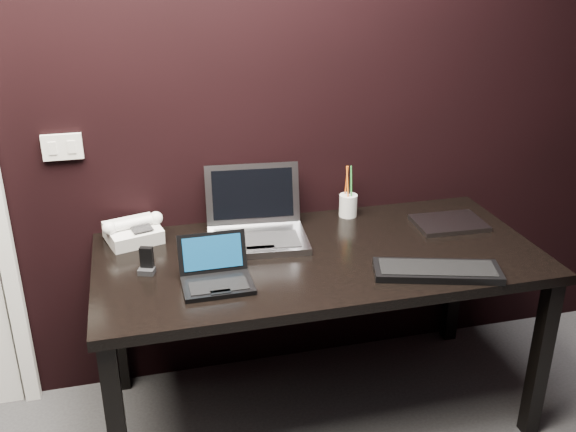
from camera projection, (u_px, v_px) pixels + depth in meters
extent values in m
plane|color=black|center=(220.00, 91.00, 2.54)|extent=(4.00, 0.00, 4.00)
cube|color=silver|center=(62.00, 147.00, 2.46)|extent=(0.15, 0.02, 0.10)
cube|color=silver|center=(52.00, 148.00, 2.44)|extent=(0.03, 0.01, 0.05)
cube|color=silver|center=(72.00, 147.00, 2.46)|extent=(0.03, 0.01, 0.05)
cube|color=black|center=(319.00, 258.00, 2.48)|extent=(1.70, 0.80, 0.04)
cube|color=black|center=(117.00, 430.00, 2.13)|extent=(0.06, 0.06, 0.70)
cube|color=black|center=(540.00, 359.00, 2.49)|extent=(0.06, 0.06, 0.70)
cube|color=black|center=(116.00, 319.00, 2.75)|extent=(0.06, 0.06, 0.70)
cube|color=black|center=(454.00, 276.00, 3.12)|extent=(0.06, 0.06, 0.70)
cube|color=black|center=(218.00, 285.00, 2.22)|extent=(0.24, 0.17, 0.02)
cube|color=black|center=(219.00, 286.00, 2.20)|extent=(0.20, 0.09, 0.00)
cube|color=black|center=(221.00, 292.00, 2.16)|extent=(0.07, 0.03, 0.00)
cube|color=black|center=(212.00, 252.00, 2.28)|extent=(0.24, 0.05, 0.14)
cube|color=#0A2D4D|center=(213.00, 252.00, 2.28)|extent=(0.21, 0.04, 0.11)
cube|color=#999A9F|center=(258.00, 240.00, 2.54)|extent=(0.41, 0.32, 0.03)
cube|color=black|center=(259.00, 240.00, 2.51)|extent=(0.33, 0.18, 0.00)
cube|color=#939297|center=(261.00, 249.00, 2.44)|extent=(0.11, 0.05, 0.00)
cube|color=#9F9FA4|center=(253.00, 194.00, 2.65)|extent=(0.39, 0.11, 0.24)
cube|color=black|center=(253.00, 194.00, 2.64)|extent=(0.34, 0.09, 0.20)
cube|color=black|center=(437.00, 271.00, 2.31)|extent=(0.48, 0.28, 0.03)
cube|color=black|center=(437.00, 267.00, 2.30)|extent=(0.43, 0.24, 0.00)
cube|color=gray|center=(449.00, 223.00, 2.71)|extent=(0.30, 0.22, 0.02)
cube|color=silver|center=(133.00, 234.00, 2.55)|extent=(0.24, 0.23, 0.08)
cylinder|color=white|center=(133.00, 223.00, 2.53)|extent=(0.19, 0.09, 0.04)
sphere|color=white|center=(109.00, 228.00, 2.48)|extent=(0.07, 0.07, 0.06)
sphere|color=white|center=(156.00, 218.00, 2.57)|extent=(0.07, 0.07, 0.06)
cube|color=black|center=(142.00, 229.00, 2.51)|extent=(0.09, 0.08, 0.01)
cube|color=black|center=(147.00, 260.00, 2.31)|extent=(0.05, 0.04, 0.10)
cube|color=black|center=(147.00, 271.00, 2.31)|extent=(0.07, 0.06, 0.02)
cylinder|color=silver|center=(348.00, 205.00, 2.79)|extent=(0.10, 0.10, 0.10)
cylinder|color=#C54C12|center=(346.00, 181.00, 2.75)|extent=(0.01, 0.03, 0.15)
cylinder|color=#258831|center=(351.00, 183.00, 2.74)|extent=(0.01, 0.03, 0.15)
cylinder|color=black|center=(350.00, 181.00, 2.75)|extent=(0.01, 0.02, 0.15)
cylinder|color=#CC5713|center=(348.00, 183.00, 2.74)|extent=(0.01, 0.04, 0.15)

